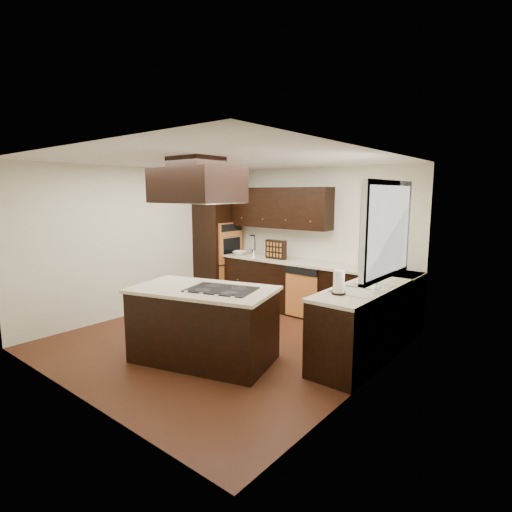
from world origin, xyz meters
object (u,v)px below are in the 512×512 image
at_px(island, 204,326).
at_px(range_hood, 196,185).
at_px(spice_rack, 276,250).
at_px(oven_column, 218,245).

distance_m(island, range_hood, 1.73).
xyz_separation_m(island, spice_rack, (-0.61, 2.34, 0.65)).
bearing_deg(range_hood, island, -26.93).
bearing_deg(spice_rack, oven_column, -178.79).
height_order(oven_column, spice_rack, oven_column).
distance_m(oven_column, range_hood, 3.13).
bearing_deg(island, oven_column, 114.76).
relative_size(island, spice_rack, 4.18).
height_order(island, range_hood, range_hood).
xyz_separation_m(oven_column, spice_rack, (1.43, 0.00, 0.03)).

